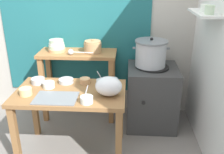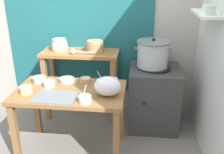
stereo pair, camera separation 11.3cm
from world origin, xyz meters
name	(u,v)px [view 1 (the left image)]	position (x,y,z in m)	size (l,w,h in m)	color
wall_back	(94,16)	(0.08, 1.10, 1.30)	(4.40, 0.12, 2.60)	#B2ADA3
wall_right	(224,33)	(1.40, 0.20, 1.30)	(0.30, 3.20, 2.60)	white
prep_table	(71,101)	(-0.05, 0.09, 0.61)	(1.10, 0.66, 0.72)	olive
back_shelf_table	(78,69)	(-0.10, 0.83, 0.68)	(0.96, 0.40, 0.90)	#9E6B3D
stove_block	(152,96)	(0.83, 0.70, 0.38)	(0.60, 0.61, 0.78)	#383838
steamer_pot	(151,53)	(0.79, 0.72, 0.94)	(0.43, 0.38, 0.34)	#B7BABF
clay_pot	(93,47)	(0.09, 0.83, 0.97)	(0.21, 0.21, 0.17)	tan
bowl_stack_enamel	(57,46)	(-0.36, 0.85, 0.97)	(0.21, 0.21, 0.15)	tan
ladle	(72,52)	(-0.15, 0.71, 0.94)	(0.31, 0.07, 0.07)	#B7BABF
serving_tray	(56,98)	(-0.14, -0.08, 0.72)	(0.40, 0.28, 0.01)	slate
plastic_bag	(109,86)	(0.34, 0.02, 0.81)	(0.26, 0.22, 0.19)	white
prep_bowl_0	(38,81)	(-0.43, 0.26, 0.75)	(0.14, 0.14, 0.06)	#B7BABF
prep_bowl_1	(102,82)	(0.26, 0.24, 0.76)	(0.11, 0.11, 0.17)	#B7BABF
prep_bowl_2	(66,81)	(-0.13, 0.29, 0.74)	(0.16, 0.16, 0.04)	#B7BABF
prep_bowl_3	(26,91)	(-0.45, -0.02, 0.76)	(0.12, 0.12, 0.07)	#E5C684
prep_bowl_4	(85,81)	(0.07, 0.29, 0.75)	(0.11, 0.11, 0.06)	tan
prep_bowl_5	(113,80)	(0.37, 0.32, 0.75)	(0.10, 0.10, 0.05)	#B7BABF
prep_bowl_6	(87,99)	(0.16, -0.15, 0.76)	(0.12, 0.12, 0.16)	silver
prep_bowl_7	(49,85)	(-0.28, 0.16, 0.75)	(0.12, 0.12, 0.06)	silver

